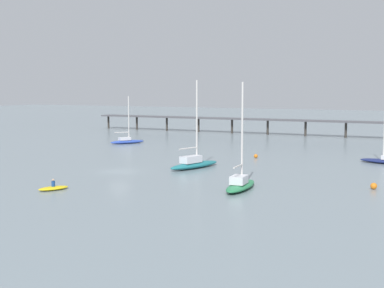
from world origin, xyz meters
TOP-DOWN VIEW (x-y plane):
  - ground_plane at (0.00, 0.00)m, footprint 400.00×400.00m
  - pier at (13.17, 58.44)m, footprint 86.32×5.57m
  - sailboat_teal at (7.05, 6.66)m, footprint 4.30×8.89m
  - sailboat_blue at (-17.48, 28.37)m, footprint 5.15×6.52m
  - sailboat_green at (17.65, -4.19)m, footprint 2.49×7.39m
  - dinghy_yellow at (0.69, -12.83)m, footprint 2.64×3.45m
  - mooring_buoy_far at (10.89, 19.64)m, footprint 0.58×0.58m
  - mooring_buoy_near at (29.86, 1.93)m, footprint 0.67×0.67m

SIDE VIEW (x-z plane):
  - ground_plane at x=0.00m, z-range 0.00..0.00m
  - dinghy_yellow at x=0.69m, z-range -0.37..0.77m
  - mooring_buoy_far at x=10.89m, z-range 0.00..0.58m
  - mooring_buoy_near at x=29.86m, z-range 0.00..0.67m
  - sailboat_blue at x=-17.48m, z-range -3.83..4.98m
  - sailboat_green at x=17.65m, z-range -4.78..6.14m
  - sailboat_teal at x=7.05m, z-range -4.92..6.39m
  - pier at x=13.17m, z-range 0.55..7.03m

